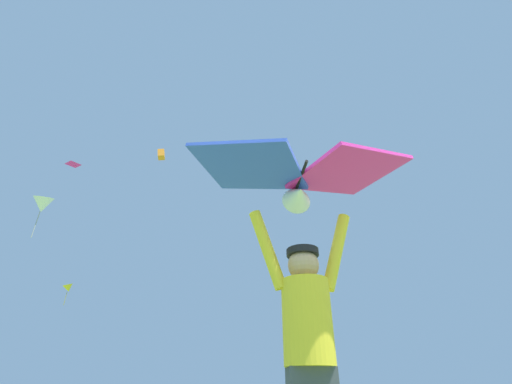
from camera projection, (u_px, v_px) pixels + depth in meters
The scene contains 7 objects.
kite_flyer_person at pixel (309, 347), 2.32m from camera, with size 0.81×0.39×1.92m.
held_stunt_kite at pixel (299, 176), 2.90m from camera, with size 1.83×1.08×0.41m.
distant_kite_orange_mid_left at pixel (161, 155), 30.38m from camera, with size 0.74×0.80×1.06m.
distant_kite_white_high_left at pixel (302, 266), 28.36m from camera, with size 1.20×1.20×0.31m.
distant_kite_magenta_mid_right at pixel (73, 164), 24.29m from camera, with size 0.83×0.83×0.20m.
distant_kite_white_overhead_distant at pixel (42, 205), 22.90m from camera, with size 1.64×1.85×3.04m.
distant_kite_yellow_far_center at pixel (68, 288), 30.31m from camera, with size 1.08×1.02×1.95m.
Camera 1 is at (-1.09, -2.37, 0.66)m, focal length 24.73 mm.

